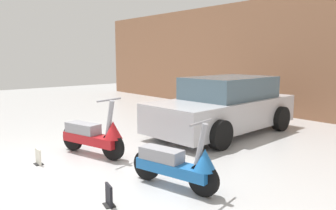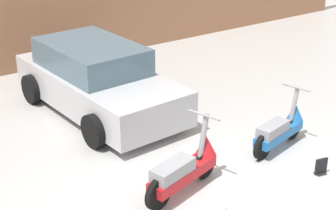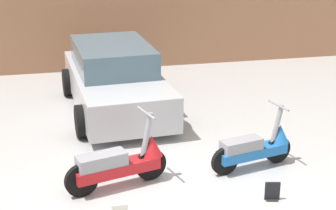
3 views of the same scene
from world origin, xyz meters
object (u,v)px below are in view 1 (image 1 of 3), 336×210
car_rear_left (225,106)px  placard_near_left_scooter (38,158)px  scooter_front_left (94,135)px  scooter_front_right (177,164)px  placard_near_right_scooter (109,196)px

car_rear_left → placard_near_left_scooter: (-0.46, -4.10, -0.50)m
scooter_front_left → scooter_front_right: size_ratio=1.09×
scooter_front_left → car_rear_left: car_rear_left is taller
scooter_front_right → placard_near_left_scooter: size_ratio=5.20×
placard_near_left_scooter → scooter_front_left: bearing=80.8°
placard_near_left_scooter → placard_near_right_scooter: size_ratio=1.00×
scooter_front_right → placard_near_right_scooter: 0.99m
car_rear_left → placard_near_left_scooter: car_rear_left is taller
car_rear_left → placard_near_right_scooter: (1.60, -3.98, -0.50)m
placard_near_left_scooter → car_rear_left: bearing=83.6°
car_rear_left → placard_near_left_scooter: 4.15m
scooter_front_right → placard_near_left_scooter: 2.45m
scooter_front_right → placard_near_right_scooter: bearing=-110.7°
scooter_front_left → placard_near_right_scooter: bearing=-38.3°
scooter_front_right → placard_near_left_scooter: scooter_front_right is taller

